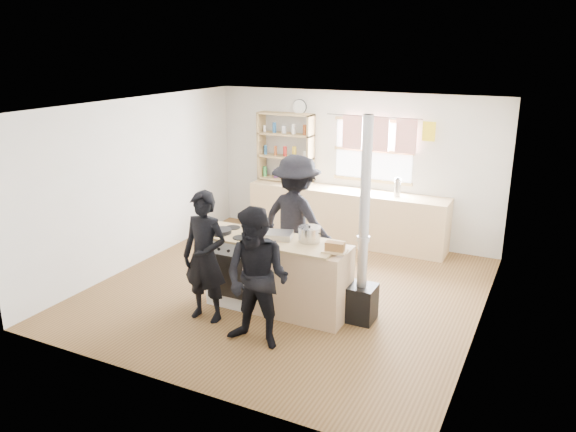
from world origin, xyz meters
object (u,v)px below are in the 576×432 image
object	(u,v)px
stockpot_counter	(309,234)
skillet_greens	(220,231)
stockpot_stove	(259,226)
roast_tray	(277,235)
bread_board	(335,248)
person_near_left	(205,257)
thermos	(397,188)
cooking_island	(278,275)
person_near_right	(257,279)
flue_heater	(362,270)
person_far	(296,220)

from	to	relation	value
stockpot_counter	skillet_greens	bearing A→B (deg)	-169.57
skillet_greens	stockpot_stove	size ratio (longest dim) A/B	1.36
roast_tray	bread_board	bearing A→B (deg)	-9.68
roast_tray	person_near_left	size ratio (longest dim) A/B	0.27
thermos	skillet_greens	size ratio (longest dim) A/B	0.88
stockpot_counter	person_near_left	size ratio (longest dim) A/B	0.17
roast_tray	stockpot_stove	distance (m)	0.34
cooking_island	bread_board	distance (m)	0.94
roast_tray	stockpot_counter	xyz separation A→B (m)	(0.41, 0.06, 0.05)
roast_tray	person_near_right	world-z (taller)	person_near_right
skillet_greens	person_near_right	xyz separation A→B (m)	(0.98, -0.79, -0.16)
cooking_island	stockpot_stove	size ratio (longest dim) A/B	8.28
cooking_island	person_near_right	distance (m)	0.97
skillet_greens	person_near_left	distance (m)	0.55
skillet_greens	bread_board	size ratio (longest dim) A/B	1.09
bread_board	flue_heater	world-z (taller)	flue_heater
stockpot_stove	bread_board	distance (m)	1.17
skillet_greens	bread_board	bearing A→B (deg)	0.50
bread_board	person_far	size ratio (longest dim) A/B	0.16
stockpot_counter	bread_board	distance (m)	0.46
roast_tray	flue_heater	bearing A→B (deg)	5.90
cooking_island	flue_heater	world-z (taller)	flue_heater
cooking_island	person_near_left	size ratio (longest dim) A/B	1.23
skillet_greens	person_near_left	bearing A→B (deg)	-78.03
person_near_left	person_far	xyz separation A→B (m)	(0.48, 1.52, 0.10)
flue_heater	person_near_left	world-z (taller)	flue_heater
roast_tray	person_far	world-z (taller)	person_far
stockpot_counter	person_near_left	world-z (taller)	person_near_left
thermos	roast_tray	xyz separation A→B (m)	(-0.75, -2.71, -0.07)
person_near_right	roast_tray	bearing A→B (deg)	104.47
bread_board	person_near_left	size ratio (longest dim) A/B	0.19
thermos	flue_heater	xyz separation A→B (m)	(0.33, -2.60, -0.38)
stockpot_counter	flue_heater	bearing A→B (deg)	4.73
stockpot_counter	person_near_right	size ratio (longest dim) A/B	0.17
person_near_right	person_far	distance (m)	1.84
thermos	person_near_left	world-z (taller)	person_near_left
roast_tray	stockpot_counter	size ratio (longest dim) A/B	1.57
bread_board	stockpot_stove	bearing A→B (deg)	168.22
skillet_greens	flue_heater	world-z (taller)	flue_heater
skillet_greens	roast_tray	xyz separation A→B (m)	(0.73, 0.15, 0.01)
flue_heater	skillet_greens	bearing A→B (deg)	-171.65
roast_tray	cooking_island	bearing A→B (deg)	-54.92
flue_heater	person_near_right	size ratio (longest dim) A/B	1.57
flue_heater	thermos	bearing A→B (deg)	97.21
person_near_right	thermos	bearing A→B (deg)	81.98
cooking_island	flue_heater	xyz separation A→B (m)	(1.04, 0.17, 0.19)
skillet_greens	thermos	bearing A→B (deg)	62.59
skillet_greens	stockpot_counter	xyz separation A→B (m)	(1.15, 0.21, 0.06)
bread_board	flue_heater	bearing A→B (deg)	44.72
stockpot_stove	person_near_left	distance (m)	0.85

